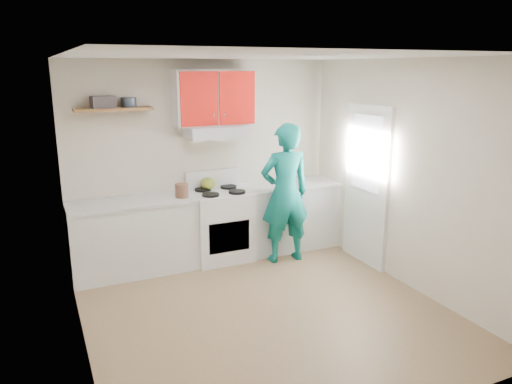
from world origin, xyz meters
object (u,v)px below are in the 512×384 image
crock (182,191)px  person (285,193)px  stove (221,225)px  tin (129,102)px  kettle (208,184)px

crock → person: (1.27, -0.34, -0.08)m
stove → person: bearing=-28.7°
stove → tin: tin is taller
tin → kettle: tin is taller
kettle → tin: bearing=-171.2°
tin → person: tin is taller
kettle → crock: 0.48m
tin → person: 2.25m
crock → stove: bearing=7.4°
tin → crock: 1.25m
crock → tin: bearing=153.0°
stove → tin: (-1.06, 0.20, 1.63)m
tin → crock: (0.53, -0.27, -1.10)m
tin → crock: bearing=-27.0°
tin → crock: tin is taller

